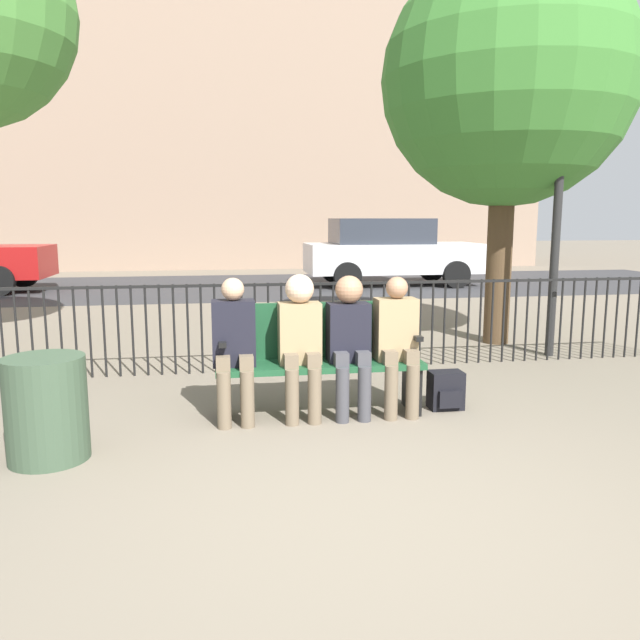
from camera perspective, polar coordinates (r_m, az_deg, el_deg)
ground_plane at (r=3.61m, az=4.81°, el=-17.37°), size 80.00×80.00×0.00m
park_bench at (r=5.21m, az=-0.14°, el=-3.20°), size 1.70×0.45×0.92m
seated_person_0 at (r=4.99m, az=-7.87°, el=-2.09°), size 0.34×0.39×1.16m
seated_person_1 at (r=5.03m, az=-1.81°, el=-1.56°), size 0.34×0.39×1.18m
seated_person_2 at (r=5.09m, az=2.71°, el=-1.56°), size 0.34×0.39×1.16m
seated_person_3 at (r=5.19m, az=7.06°, el=-1.68°), size 0.34×0.39×1.15m
backpack at (r=5.48m, az=11.44°, el=-6.34°), size 0.28×0.23×0.33m
fence_railing at (r=6.66m, az=-2.31°, el=0.12°), size 9.01×0.03×0.95m
tree_1 at (r=8.56m, az=16.75°, el=20.18°), size 3.11×3.11×4.87m
lamp_post at (r=7.84m, az=21.27°, el=15.72°), size 0.28×0.28×3.94m
street_surface at (r=15.24m, az=-6.12°, el=3.13°), size 24.00×6.00×0.01m
parked_car_0 at (r=15.33m, az=6.35°, el=6.31°), size 4.20×1.94×1.62m
trash_bin at (r=4.61m, az=-23.73°, el=-7.43°), size 0.53×0.53×0.71m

